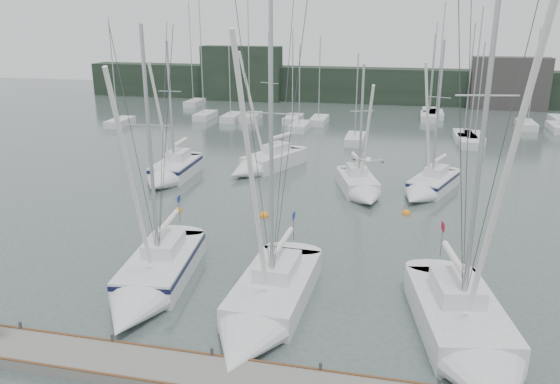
{
  "coord_description": "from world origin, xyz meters",
  "views": [
    {
      "loc": [
        4.23,
        -20.19,
        12.18
      ],
      "look_at": [
        -1.52,
        5.0,
        3.85
      ],
      "focal_mm": 35.0,
      "sensor_mm": 36.0,
      "label": 1
    }
  ],
  "objects_px": {
    "sailboat_mid_b": "(261,164)",
    "sailboat_mid_c": "(361,189)",
    "sailboat_near_right": "(472,344)",
    "sailboat_mid_a": "(170,173)",
    "buoy_a": "(264,216)",
    "buoy_b": "(406,214)",
    "buoy_c": "(178,211)",
    "sailboat_mid_d": "(427,187)",
    "sailboat_near_center": "(261,312)",
    "sailboat_near_left": "(150,282)"
  },
  "relations": [
    {
      "from": "sailboat_near_center",
      "to": "sailboat_mid_c",
      "type": "height_order",
      "value": "sailboat_near_center"
    },
    {
      "from": "buoy_b",
      "to": "buoy_c",
      "type": "bearing_deg",
      "value": -169.0
    },
    {
      "from": "buoy_b",
      "to": "buoy_c",
      "type": "relative_size",
      "value": 1.17
    },
    {
      "from": "sailboat_mid_a",
      "to": "buoy_b",
      "type": "distance_m",
      "value": 18.33
    },
    {
      "from": "sailboat_near_left",
      "to": "sailboat_near_center",
      "type": "bearing_deg",
      "value": -20.45
    },
    {
      "from": "sailboat_near_right",
      "to": "buoy_b",
      "type": "distance_m",
      "value": 15.73
    },
    {
      "from": "sailboat_near_left",
      "to": "sailboat_mid_d",
      "type": "relative_size",
      "value": 1.12
    },
    {
      "from": "sailboat_near_left",
      "to": "buoy_b",
      "type": "xyz_separation_m",
      "value": [
        11.42,
        13.56,
        -0.57
      ]
    },
    {
      "from": "sailboat_near_left",
      "to": "sailboat_mid_b",
      "type": "relative_size",
      "value": 1.09
    },
    {
      "from": "sailboat_near_center",
      "to": "sailboat_mid_a",
      "type": "height_order",
      "value": "sailboat_near_center"
    },
    {
      "from": "sailboat_near_left",
      "to": "sailboat_mid_c",
      "type": "xyz_separation_m",
      "value": [
        8.24,
        16.6,
        -0.03
      ]
    },
    {
      "from": "sailboat_mid_b",
      "to": "sailboat_mid_c",
      "type": "height_order",
      "value": "sailboat_mid_b"
    },
    {
      "from": "buoy_a",
      "to": "sailboat_mid_d",
      "type": "bearing_deg",
      "value": 33.9
    },
    {
      "from": "sailboat_near_right",
      "to": "sailboat_mid_a",
      "type": "bearing_deg",
      "value": 126.45
    },
    {
      "from": "buoy_c",
      "to": "sailboat_near_right",
      "type": "bearing_deg",
      "value": -36.59
    },
    {
      "from": "sailboat_near_center",
      "to": "buoy_a",
      "type": "xyz_separation_m",
      "value": [
        -3.08,
        12.43,
        -0.52
      ]
    },
    {
      "from": "sailboat_near_right",
      "to": "buoy_a",
      "type": "distance_m",
      "value": 17.28
    },
    {
      "from": "sailboat_mid_d",
      "to": "sailboat_near_left",
      "type": "bearing_deg",
      "value": -104.61
    },
    {
      "from": "sailboat_near_center",
      "to": "sailboat_near_right",
      "type": "xyz_separation_m",
      "value": [
        8.25,
        -0.61,
        0.08
      ]
    },
    {
      "from": "sailboat_near_left",
      "to": "buoy_a",
      "type": "xyz_separation_m",
      "value": [
        2.55,
        11.07,
        -0.57
      ]
    },
    {
      "from": "sailboat_mid_a",
      "to": "sailboat_near_center",
      "type": "bearing_deg",
      "value": -58.26
    },
    {
      "from": "sailboat_near_left",
      "to": "buoy_c",
      "type": "bearing_deg",
      "value": 99.67
    },
    {
      "from": "sailboat_mid_a",
      "to": "buoy_a",
      "type": "distance_m",
      "value": 10.93
    },
    {
      "from": "sailboat_mid_d",
      "to": "buoy_b",
      "type": "distance_m",
      "value": 4.66
    },
    {
      "from": "sailboat_near_right",
      "to": "buoy_c",
      "type": "distance_m",
      "value": 21.28
    },
    {
      "from": "sailboat_near_center",
      "to": "sailboat_near_right",
      "type": "distance_m",
      "value": 8.27
    },
    {
      "from": "sailboat_near_right",
      "to": "sailboat_mid_b",
      "type": "bearing_deg",
      "value": 110.85
    },
    {
      "from": "buoy_a",
      "to": "buoy_b",
      "type": "distance_m",
      "value": 9.22
    },
    {
      "from": "sailboat_mid_b",
      "to": "sailboat_mid_c",
      "type": "xyz_separation_m",
      "value": [
        8.57,
        -4.76,
        -0.04
      ]
    },
    {
      "from": "sailboat_near_left",
      "to": "sailboat_near_right",
      "type": "height_order",
      "value": "sailboat_near_right"
    },
    {
      "from": "sailboat_mid_b",
      "to": "sailboat_mid_d",
      "type": "bearing_deg",
      "value": 9.73
    },
    {
      "from": "sailboat_mid_a",
      "to": "sailboat_mid_b",
      "type": "relative_size",
      "value": 0.96
    },
    {
      "from": "buoy_b",
      "to": "sailboat_mid_a",
      "type": "bearing_deg",
      "value": 168.85
    },
    {
      "from": "sailboat_mid_a",
      "to": "sailboat_mid_c",
      "type": "relative_size",
      "value": 1.15
    },
    {
      "from": "sailboat_mid_c",
      "to": "sailboat_near_left",
      "type": "bearing_deg",
      "value": -133.6
    },
    {
      "from": "buoy_b",
      "to": "sailboat_mid_b",
      "type": "bearing_deg",
      "value": 146.47
    },
    {
      "from": "sailboat_mid_d",
      "to": "sailboat_near_right",
      "type": "bearing_deg",
      "value": -66.06
    },
    {
      "from": "sailboat_near_right",
      "to": "sailboat_mid_a",
      "type": "height_order",
      "value": "sailboat_near_right"
    },
    {
      "from": "sailboat_mid_b",
      "to": "buoy_b",
      "type": "height_order",
      "value": "sailboat_mid_b"
    },
    {
      "from": "buoy_c",
      "to": "sailboat_mid_d",
      "type": "bearing_deg",
      "value": 24.38
    },
    {
      "from": "buoy_a",
      "to": "sailboat_mid_b",
      "type": "bearing_deg",
      "value": 105.68
    },
    {
      "from": "sailboat_near_center",
      "to": "sailboat_mid_c",
      "type": "bearing_deg",
      "value": 83.93
    },
    {
      "from": "buoy_a",
      "to": "sailboat_mid_a",
      "type": "bearing_deg",
      "value": 146.46
    },
    {
      "from": "sailboat_near_left",
      "to": "buoy_a",
      "type": "distance_m",
      "value": 11.38
    },
    {
      "from": "sailboat_mid_c",
      "to": "buoy_a",
      "type": "distance_m",
      "value": 7.95
    },
    {
      "from": "sailboat_mid_d",
      "to": "buoy_a",
      "type": "bearing_deg",
      "value": -125.21
    },
    {
      "from": "buoy_b",
      "to": "sailboat_mid_d",
      "type": "bearing_deg",
      "value": 72.43
    },
    {
      "from": "sailboat_near_center",
      "to": "sailboat_mid_b",
      "type": "height_order",
      "value": "sailboat_near_center"
    },
    {
      "from": "sailboat_near_right",
      "to": "buoy_c",
      "type": "relative_size",
      "value": 33.49
    },
    {
      "from": "sailboat_near_right",
      "to": "sailboat_mid_d",
      "type": "height_order",
      "value": "sailboat_near_right"
    }
  ]
}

